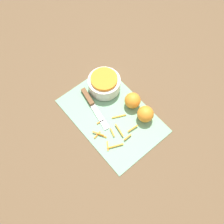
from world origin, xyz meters
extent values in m
plane|color=brown|center=(0.00, 0.00, 0.00)|extent=(4.00, 4.00, 0.00)
cube|color=#75AD84|center=(0.00, 0.00, 0.00)|extent=(0.43, 0.29, 0.01)
cylinder|color=silver|center=(-0.13, 0.06, 0.04)|extent=(0.14, 0.14, 0.06)
cylinder|color=orange|center=(-0.13, 0.06, 0.07)|extent=(0.11, 0.11, 0.02)
cube|color=brown|center=(-0.13, -0.03, 0.01)|extent=(0.09, 0.03, 0.02)
cube|color=silver|center=(-0.03, -0.04, 0.01)|extent=(0.13, 0.04, 0.00)
sphere|color=orange|center=(0.10, 0.10, 0.04)|extent=(0.07, 0.07, 0.07)
sphere|color=orange|center=(0.02, 0.10, 0.04)|extent=(0.07, 0.07, 0.07)
cube|color=orange|center=(0.03, -0.10, 0.01)|extent=(0.01, 0.04, 0.00)
cube|color=orange|center=(0.11, -0.08, 0.01)|extent=(0.03, 0.06, 0.00)
cube|color=orange|center=(0.03, -0.10, 0.01)|extent=(0.04, 0.03, 0.00)
cube|color=orange|center=(0.10, 0.02, 0.01)|extent=(0.01, 0.05, 0.00)
cube|color=orange|center=(0.06, -0.05, 0.01)|extent=(0.04, 0.02, 0.00)
cube|color=orange|center=(-0.01, -0.06, 0.01)|extent=(0.01, 0.03, 0.00)
cube|color=orange|center=(0.09, -0.10, 0.01)|extent=(0.03, 0.03, 0.00)
cube|color=orange|center=(0.12, -0.02, 0.01)|extent=(0.01, 0.04, 0.00)
cube|color=orange|center=(0.07, -0.02, 0.01)|extent=(0.06, 0.02, 0.00)
cube|color=orange|center=(0.04, -0.09, 0.01)|extent=(0.04, 0.02, 0.00)
cube|color=orange|center=(0.02, 0.02, 0.01)|extent=(0.03, 0.06, 0.00)
camera|label=1|loc=(0.37, -0.31, 1.00)|focal=42.00mm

